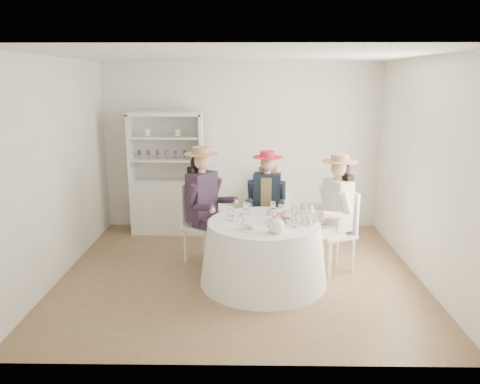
{
  "coord_description": "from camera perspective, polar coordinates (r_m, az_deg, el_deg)",
  "views": [
    {
      "loc": [
        0.08,
        -5.61,
        2.44
      ],
      "look_at": [
        0.0,
        0.1,
        1.05
      ],
      "focal_mm": 35.0,
      "sensor_mm": 36.0,
      "label": 1
    }
  ],
  "objects": [
    {
      "name": "wall_back",
      "position": [
        7.69,
        0.2,
        5.54
      ],
      "size": [
        4.5,
        0.0,
        4.5
      ],
      "primitive_type": "plane",
      "rotation": [
        1.57,
        0.0,
        0.0
      ],
      "color": "silver",
      "rests_on": "ground"
    },
    {
      "name": "wall_left",
      "position": [
        6.18,
        -21.4,
        2.56
      ],
      "size": [
        0.0,
        4.5,
        4.5
      ],
      "primitive_type": "plane",
      "rotation": [
        1.57,
        0.0,
        1.57
      ],
      "color": "silver",
      "rests_on": "ground"
    },
    {
      "name": "flower_arrangement",
      "position": [
        5.58,
        5.05,
        -2.88
      ],
      "size": [
        0.17,
        0.17,
        0.06
      ],
      "rotation": [
        0.0,
        0.0,
        0.37
      ],
      "color": "#CA6585",
      "rests_on": "tea_table"
    },
    {
      "name": "stemware_set",
      "position": [
        5.59,
        2.93,
        -2.9
      ],
      "size": [
        0.85,
        0.85,
        0.15
      ],
      "color": "white",
      "rests_on": "tea_table"
    },
    {
      "name": "table_teapot",
      "position": [
        5.19,
        4.49,
        -4.15
      ],
      "size": [
        0.25,
        0.18,
        0.19
      ],
      "rotation": [
        0.0,
        0.0,
        0.22
      ],
      "color": "white",
      "rests_on": "tea_table"
    },
    {
      "name": "flower_bowl",
      "position": [
        5.59,
        5.12,
        -3.43
      ],
      "size": [
        0.27,
        0.27,
        0.05
      ],
      "primitive_type": "imported",
      "rotation": [
        0.0,
        0.0,
        0.31
      ],
      "color": "white",
      "rests_on": "tea_table"
    },
    {
      "name": "cupcake_stand",
      "position": [
        5.57,
        8.38,
        -3.06
      ],
      "size": [
        0.22,
        0.22,
        0.21
      ],
      "rotation": [
        0.0,
        0.0,
        -0.19
      ],
      "color": "white",
      "rests_on": "tea_table"
    },
    {
      "name": "sandwich_plate",
      "position": [
        5.32,
        1.2,
        -4.41
      ],
      "size": [
        0.27,
        0.27,
        0.06
      ],
      "rotation": [
        0.0,
        0.0,
        0.29
      ],
      "color": "white",
      "rests_on": "tea_table"
    },
    {
      "name": "wall_right",
      "position": [
        6.12,
        21.59,
        2.44
      ],
      "size": [
        0.0,
        4.5,
        4.5
      ],
      "primitive_type": "plane",
      "rotation": [
        1.57,
        0.0,
        -1.57
      ],
      "color": "silver",
      "rests_on": "ground"
    },
    {
      "name": "teacup_c",
      "position": [
        5.68,
        5.52,
        -3.06
      ],
      "size": [
        0.12,
        0.12,
        0.07
      ],
      "primitive_type": "imported",
      "rotation": [
        0.0,
        0.0,
        -0.38
      ],
      "color": "white",
      "rests_on": "tea_table"
    },
    {
      "name": "guest_mid",
      "position": [
        6.56,
        3.28,
        -0.54
      ],
      "size": [
        0.55,
        0.57,
        1.47
      ],
      "rotation": [
        0.0,
        0.0,
        -0.14
      ],
      "color": "silver",
      "rests_on": "ground"
    },
    {
      "name": "ground",
      "position": [
        6.12,
        -0.01,
        -9.81
      ],
      "size": [
        4.5,
        4.5,
        0.0
      ],
      "primitive_type": "plane",
      "color": "brown",
      "rests_on": "ground"
    },
    {
      "name": "guest_right",
      "position": [
        6.05,
        11.58,
        -1.73
      ],
      "size": [
        0.64,
        0.58,
        1.53
      ],
      "rotation": [
        0.0,
        0.0,
        -1.15
      ],
      "color": "silver",
      "rests_on": "ground"
    },
    {
      "name": "tea_table",
      "position": [
        5.74,
        2.88,
        -7.35
      ],
      "size": [
        1.55,
        1.55,
        0.77
      ],
      "rotation": [
        0.0,
        0.0,
        -0.4
      ],
      "color": "white",
      "rests_on": "ground"
    },
    {
      "name": "wall_front",
      "position": [
        3.78,
        -0.46,
        -3.14
      ],
      "size": [
        4.5,
        0.0,
        4.5
      ],
      "primitive_type": "plane",
      "rotation": [
        -1.57,
        0.0,
        0.0
      ],
      "color": "silver",
      "rests_on": "ground"
    },
    {
      "name": "side_table",
      "position": [
        7.67,
        3.69,
        -2.18
      ],
      "size": [
        0.58,
        0.58,
        0.7
      ],
      "primitive_type": "cube",
      "rotation": [
        0.0,
        0.0,
        0.36
      ],
      "color": "silver",
      "rests_on": "ground"
    },
    {
      "name": "guest_left",
      "position": [
        6.2,
        -4.46,
        -0.85
      ],
      "size": [
        0.68,
        0.65,
        1.58
      ],
      "rotation": [
        0.0,
        0.0,
        0.93
      ],
      "color": "silver",
      "rests_on": "ground"
    },
    {
      "name": "ceiling",
      "position": [
        5.62,
        -0.02,
        16.32
      ],
      "size": [
        4.5,
        4.5,
        0.0
      ],
      "primitive_type": "plane",
      "rotation": [
        3.14,
        0.0,
        0.0
      ],
      "color": "white",
      "rests_on": "wall_back"
    },
    {
      "name": "hatbox",
      "position": [
        7.55,
        3.75,
        1.33
      ],
      "size": [
        0.28,
        0.28,
        0.26
      ],
      "primitive_type": "cylinder",
      "rotation": [
        0.0,
        0.0,
        0.07
      ],
      "color": "black",
      "rests_on": "side_table"
    },
    {
      "name": "teacup_a",
      "position": [
        5.66,
        0.23,
        -3.1
      ],
      "size": [
        0.1,
        0.1,
        0.06
      ],
      "primitive_type": "imported",
      "rotation": [
        0.0,
        0.0,
        0.2
      ],
      "color": "white",
      "rests_on": "tea_table"
    },
    {
      "name": "spare_chair",
      "position": [
        7.42,
        -3.11,
        -1.59
      ],
      "size": [
        0.53,
        0.53,
        0.91
      ],
      "rotation": [
        0.0,
        0.0,
        2.37
      ],
      "color": "silver",
      "rests_on": "ground"
    },
    {
      "name": "hutch",
      "position": [
        7.61,
        -8.77,
        0.21
      ],
      "size": [
        1.32,
        0.87,
        1.94
      ],
      "rotation": [
        0.0,
        0.0,
        -0.42
      ],
      "color": "silver",
      "rests_on": "ground"
    },
    {
      "name": "teacup_b",
      "position": [
        5.88,
        3.61,
        -2.5
      ],
      "size": [
        0.07,
        0.07,
        0.06
      ],
      "primitive_type": "imported",
      "rotation": [
        0.0,
        0.0,
        -0.15
      ],
      "color": "white",
      "rests_on": "tea_table"
    }
  ]
}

